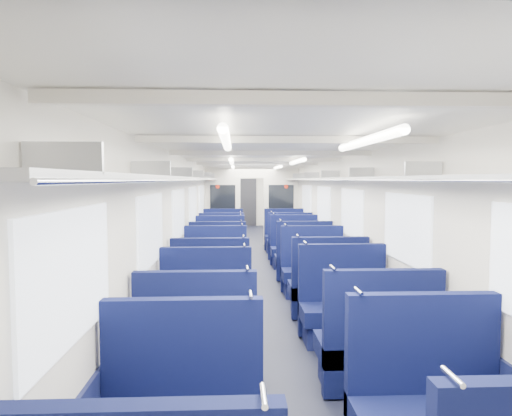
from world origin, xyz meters
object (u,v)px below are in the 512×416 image
at_px(end_door, 247,202).
at_px(seat_9, 328,291).
at_px(bulkhead, 252,204).
at_px(seat_4, 197,354).
at_px(seat_8, 211,293).
at_px(seat_19, 284,238).
at_px(seat_5, 377,351).
at_px(seat_14, 220,253).
at_px(seat_18, 223,239).
at_px(seat_12, 218,262).
at_px(seat_3, 429,415).
at_px(seat_6, 205,318).
at_px(seat_16, 222,245).
at_px(seat_17, 289,244).
at_px(seat_7, 344,311).
at_px(seat_15, 295,251).
at_px(seat_13, 303,261).
at_px(seat_11, 313,273).
at_px(seat_10, 215,273).

xyz_separation_m(end_door, seat_9, (0.83, -12.68, -0.63)).
height_order(bulkhead, seat_4, bulkhead).
distance_m(end_door, seat_8, 12.77).
relative_size(bulkhead, seat_19, 2.34).
xyz_separation_m(seat_5, seat_14, (-1.66, 5.68, 0.00)).
bearing_deg(seat_18, seat_12, -90.00).
relative_size(seat_3, seat_6, 1.00).
bearing_deg(seat_16, seat_6, -90.00).
bearing_deg(bulkhead, seat_5, -84.96).
relative_size(end_door, seat_5, 1.67).
bearing_deg(seat_4, bulkhead, 84.96).
height_order(seat_12, seat_17, same).
bearing_deg(seat_19, seat_7, -90.00).
bearing_deg(seat_15, seat_6, -109.11).
bearing_deg(end_door, seat_16, -95.85).
height_order(bulkhead, seat_6, bulkhead).
bearing_deg(seat_6, seat_19, 76.51).
relative_size(seat_9, seat_13, 1.00).
bearing_deg(seat_12, seat_17, 53.77).
xyz_separation_m(seat_7, seat_17, (0.00, 5.58, 0.00)).
height_order(end_door, seat_11, end_door).
distance_m(seat_3, seat_6, 2.76).
bearing_deg(seat_9, seat_16, 109.89).
bearing_deg(seat_4, seat_3, -34.20).
bearing_deg(seat_16, seat_12, -90.00).
distance_m(bulkhead, seat_18, 1.85).
bearing_deg(seat_10, seat_16, 90.00).
distance_m(seat_8, seat_12, 2.38).
distance_m(end_door, seat_4, 14.96).
relative_size(end_door, seat_18, 1.67).
height_order(end_door, seat_16, end_door).
bearing_deg(seat_8, seat_10, 90.00).
bearing_deg(seat_16, seat_10, -90.00).
height_order(seat_15, seat_16, same).
distance_m(bulkhead, seat_12, 4.97).
bearing_deg(seat_4, seat_7, 37.31).
bearing_deg(bulkhead, seat_11, -82.07).
relative_size(seat_3, seat_17, 1.00).
distance_m(bulkhead, seat_14, 3.93).
height_order(seat_16, seat_19, same).
distance_m(seat_3, seat_18, 9.28).
relative_size(seat_4, seat_9, 1.00).
bearing_deg(seat_15, seat_7, -90.00).
relative_size(seat_8, seat_13, 1.00).
distance_m(bulkhead, seat_15, 3.73).
relative_size(seat_7, seat_18, 1.00).
relative_size(seat_18, seat_19, 1.00).
height_order(seat_6, seat_14, same).
bearing_deg(end_door, seat_9, -86.26).
bearing_deg(end_door, seat_11, -85.86).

